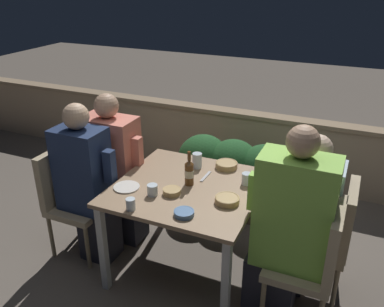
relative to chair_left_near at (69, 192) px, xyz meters
name	(u,v)px	position (x,y,z in m)	size (l,w,h in m)	color
ground_plane	(188,267)	(0.96, 0.14, -0.52)	(16.00, 16.00, 0.00)	#665B51
parapet_wall	(252,145)	(0.96, 1.81, -0.14)	(9.00, 0.18, 0.74)	tan
dining_table	(188,196)	(0.96, 0.14, 0.12)	(1.00, 0.97, 0.72)	#937556
planter_hedge	(233,173)	(1.00, 1.06, -0.12)	(1.07, 0.47, 0.71)	brown
chair_left_near	(69,192)	(0.00, 0.00, 0.00)	(0.41, 0.41, 0.87)	tan
person_navy_jumper	(87,184)	(0.19, 0.00, 0.12)	(0.47, 0.26, 1.26)	#282833
chair_left_far	(97,177)	(0.05, 0.30, 0.00)	(0.41, 0.41, 0.87)	tan
person_coral_top	(115,169)	(0.24, 0.30, 0.11)	(0.50, 0.26, 1.26)	#282833
chair_right_near	(317,257)	(1.90, -0.02, 0.00)	(0.41, 0.41, 0.87)	tan
person_green_blouse	(288,228)	(1.70, -0.02, 0.16)	(0.51, 0.26, 1.35)	#282833
chair_right_far	(332,233)	(1.95, 0.28, 0.00)	(0.41, 0.41, 0.87)	tan
person_blue_shirt	(303,216)	(1.75, 0.28, 0.08)	(0.47, 0.26, 1.19)	#282833
beer_bottle	(189,172)	(0.97, 0.16, 0.30)	(0.07, 0.07, 0.25)	brown
plate_0	(127,187)	(0.58, -0.06, 0.21)	(0.18, 0.18, 0.01)	silver
bowl_0	(226,165)	(1.12, 0.52, 0.23)	(0.17, 0.17, 0.05)	tan
bowl_1	(172,191)	(0.91, -0.01, 0.23)	(0.12, 0.12, 0.04)	tan
bowl_2	(184,213)	(1.10, -0.21, 0.22)	(0.13, 0.13, 0.03)	#4C709E
bowl_3	(227,199)	(1.29, 0.03, 0.23)	(0.16, 0.16, 0.04)	tan
glass_cup_0	(131,204)	(0.76, -0.29, 0.24)	(0.06, 0.06, 0.08)	silver
glass_cup_1	(247,179)	(1.33, 0.33, 0.25)	(0.07, 0.07, 0.08)	silver
glass_cup_2	(197,161)	(0.91, 0.43, 0.26)	(0.07, 0.07, 0.12)	silver
glass_cup_3	(152,190)	(0.80, -0.07, 0.24)	(0.07, 0.07, 0.08)	silver
fork_0	(206,177)	(1.03, 0.31, 0.21)	(0.02, 0.17, 0.01)	silver
potted_plant	(115,156)	(-0.22, 0.95, -0.13)	(0.30, 0.30, 0.63)	#B2A899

